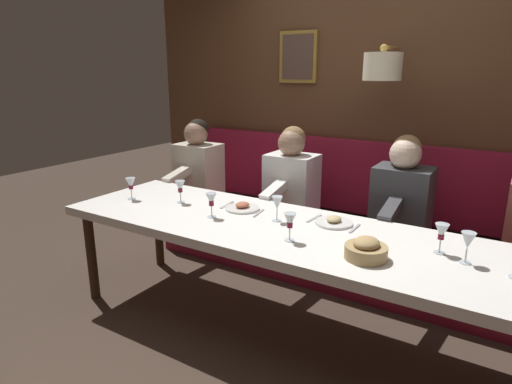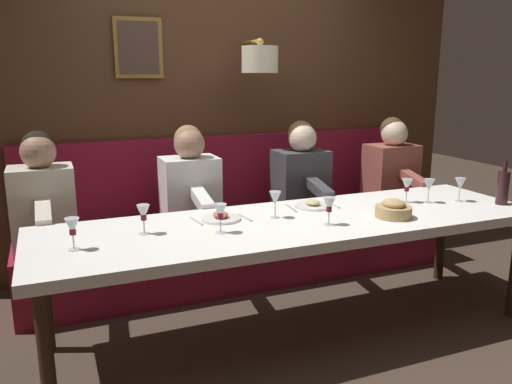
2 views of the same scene
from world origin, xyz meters
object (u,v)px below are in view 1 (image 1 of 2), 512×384
Objects in this scene: diner_middle at (291,178)px; wine_glass_5 at (290,221)px; wine_glass_0 at (468,241)px; wine_glass_6 at (441,233)px; dining_table at (286,236)px; wine_glass_7 at (277,203)px; bread_bowl at (366,250)px; diner_near at (402,194)px; wine_glass_1 at (131,184)px; wine_glass_2 at (211,200)px; wine_glass_4 at (180,187)px; diner_far at (198,165)px.

diner_middle is 4.82× the size of wine_glass_5.
diner_middle is at bearing 59.20° from wine_glass_0.
wine_glass_5 is 0.80m from wine_glass_6.
wine_glass_0 reaches higher than dining_table.
wine_glass_0 is at bearing -92.66° from wine_glass_7.
wine_glass_5 is at bearing 88.83° from bread_bowl.
bread_bowl is at bearing -107.97° from dining_table.
wine_glass_6 is (-0.79, -0.40, 0.04)m from diner_near.
diner_near is 4.82× the size of wine_glass_0.
wine_glass_7 is at bearing -82.64° from wine_glass_1.
dining_table is 18.84× the size of wine_glass_0.
wine_glass_6 and wine_glass_7 have the same top height.
dining_table is at bearing -81.22° from wine_glass_2.
wine_glass_5 is at bearing -153.01° from diner_middle.
wine_glass_2 is 1.00× the size of wine_glass_4.
dining_table is 3.91× the size of diner_far.
wine_glass_7 is at bearing 87.34° from wine_glass_0.
wine_glass_0 is 1.12m from wine_glass_7.
diner_middle is 0.95m from wine_glass_4.
diner_near is 3.60× the size of bread_bowl.
wine_glass_7 reaches higher than dining_table.
wine_glass_1 is at bearing 138.02° from diner_middle.
bread_bowl is (-0.10, -1.07, -0.07)m from wine_glass_2.
diner_far is 0.97m from wine_glass_4.
diner_middle is (0.88, 0.42, 0.13)m from dining_table.
diner_middle reaches higher than bread_bowl.
wine_glass_2 is 1.08m from bread_bowl.
wine_glass_6 is at bearing 65.18° from wine_glass_0.
diner_near is 1.12m from wine_glass_5.
wine_glass_0 is 1.52m from wine_glass_2.
wine_glass_1 is 1.18m from wine_glass_7.
wine_glass_0 is at bearing -148.14° from diner_near.
diner_far reaches higher than bread_bowl.
wine_glass_4 reaches higher than bread_bowl.
wine_glass_0 and wine_glass_4 have the same top height.
wine_glass_4 is at bearing -148.30° from diner_far.
wine_glass_5 is at bearing 109.26° from wine_glass_6.
wine_glass_1 is at bearing 94.27° from wine_glass_6.
wine_glass_7 is (-0.80, 0.59, 0.04)m from diner_near.
wine_glass_1 is at bearing 92.47° from wine_glass_0.
diner_near is 4.82× the size of wine_glass_4.
diner_middle is 4.82× the size of wine_glass_0.
diner_far is (0.00, 0.99, 0.00)m from diner_middle.
diner_near reaches higher than wine_glass_1.
diner_far is 4.82× the size of wine_glass_1.
wine_glass_2 and wine_glass_7 have the same top height.
diner_far is at bearing 70.94° from wine_glass_6.
wine_glass_0 is 0.15m from wine_glass_6.
dining_table is at bearing 96.06° from wine_glass_6.
diner_middle is at bearing 42.75° from bread_bowl.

